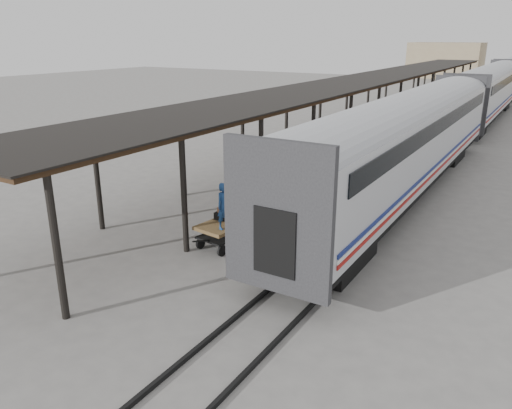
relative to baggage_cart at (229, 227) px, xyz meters
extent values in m
plane|color=slate|center=(0.44, 0.70, -0.65)|extent=(160.00, 160.00, 0.00)
cube|color=silver|center=(3.64, 8.70, 1.95)|extent=(3.00, 24.00, 2.90)
cube|color=#28282B|center=(3.64, -3.20, 1.95)|extent=(3.04, 0.22, 3.50)
cube|color=black|center=(2.12, 8.70, 2.85)|extent=(0.04, 22.08, 0.65)
cube|color=black|center=(3.64, 8.70, 0.25)|extent=(2.55, 23.04, 0.50)
cube|color=silver|center=(3.64, 34.70, 1.95)|extent=(3.00, 24.00, 2.90)
cube|color=#28282B|center=(3.64, 22.80, 1.95)|extent=(3.04, 0.22, 3.50)
cube|color=black|center=(2.12, 34.70, 2.85)|extent=(0.04, 22.08, 0.65)
cube|color=black|center=(3.64, 34.70, 0.25)|extent=(2.55, 23.04, 0.50)
cube|color=#28282B|center=(3.64, 48.80, 1.95)|extent=(3.04, 0.22, 3.50)
cube|color=black|center=(2.12, 60.70, 2.85)|extent=(0.04, 22.08, 0.65)
cube|color=black|center=(2.39, 0.20, 1.50)|extent=(0.50, 1.70, 2.00)
imported|color=silver|center=(2.39, 0.20, 1.36)|extent=(0.72, 0.89, 1.72)
cube|color=#A36946|center=(1.99, 0.05, 0.75)|extent=(0.57, 0.25, 0.42)
cube|color=#422B19|center=(-2.96, 24.70, 3.35)|extent=(4.60, 64.00, 0.18)
cube|color=black|center=(-2.96, 24.70, 3.47)|extent=(4.90, 64.30, 0.06)
cylinder|color=black|center=(-5.01, 24.70, 1.35)|extent=(0.20, 0.20, 4.00)
cylinder|color=black|center=(-5.01, 55.70, 1.35)|extent=(0.20, 0.20, 4.00)
cylinder|color=black|center=(-0.91, -6.30, 1.35)|extent=(0.20, 0.20, 4.00)
cylinder|color=black|center=(-0.91, 24.70, 1.35)|extent=(0.20, 0.20, 4.00)
cylinder|color=black|center=(-0.91, 55.70, 1.35)|extent=(0.20, 0.20, 4.00)
cube|color=black|center=(2.92, 34.70, -0.59)|extent=(0.10, 150.00, 0.12)
cube|color=black|center=(4.36, 34.70, -0.59)|extent=(0.10, 150.00, 0.12)
cube|color=tan|center=(-9.56, 82.70, 2.35)|extent=(12.00, 8.00, 6.00)
cube|color=brown|center=(0.00, 0.00, 0.15)|extent=(1.57, 2.55, 0.12)
cube|color=black|center=(0.00, 0.00, -0.20)|extent=(1.46, 2.44, 0.06)
cylinder|color=black|center=(-0.63, -0.87, -0.45)|extent=(0.13, 0.41, 0.40)
cylinder|color=black|center=(0.36, -1.01, -0.45)|extent=(0.13, 0.41, 0.40)
cylinder|color=black|center=(-0.36, 1.01, -0.45)|extent=(0.13, 0.41, 0.40)
cylinder|color=black|center=(0.63, 0.87, -0.45)|extent=(0.13, 0.41, 0.40)
cube|color=#343537|center=(-0.15, 0.59, 0.33)|extent=(0.71, 0.49, 0.24)
cube|color=#A36946|center=(0.42, 0.61, 0.31)|extent=(0.60, 0.48, 0.19)
cube|color=black|center=(-0.26, 0.08, 0.34)|extent=(0.66, 0.48, 0.25)
cube|color=#3C462A|center=(0.30, 0.05, 0.30)|extent=(0.49, 0.36, 0.17)
cube|color=#4D371F|center=(-0.12, 0.49, 0.52)|extent=(0.58, 0.49, 0.18)
cube|color=#A36946|center=(-0.26, 0.15, 0.55)|extent=(0.53, 0.41, 0.20)
cube|color=#343537|center=(-0.16, 0.47, 0.70)|extent=(0.42, 0.31, 0.15)
cube|color=maroon|center=(-2.95, 20.53, -0.16)|extent=(0.99, 1.44, 0.80)
cube|color=maroon|center=(-3.01, 20.88, 0.37)|extent=(0.83, 0.64, 0.31)
cylinder|color=black|center=(-3.24, 19.99, -0.49)|extent=(0.15, 0.33, 0.32)
cylinder|color=black|center=(-2.53, 20.09, -0.49)|extent=(0.15, 0.33, 0.32)
cylinder|color=black|center=(-3.38, 20.96, -0.49)|extent=(0.15, 0.33, 0.32)
cylinder|color=black|center=(-2.67, 21.06, -0.49)|extent=(0.15, 0.33, 0.32)
imported|color=navy|center=(0.25, -0.65, 1.00)|extent=(0.53, 0.66, 1.58)
imported|color=black|center=(-2.63, 11.50, 0.21)|extent=(1.03, 0.50, 1.71)
camera|label=1|loc=(9.25, -13.49, 6.34)|focal=35.00mm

